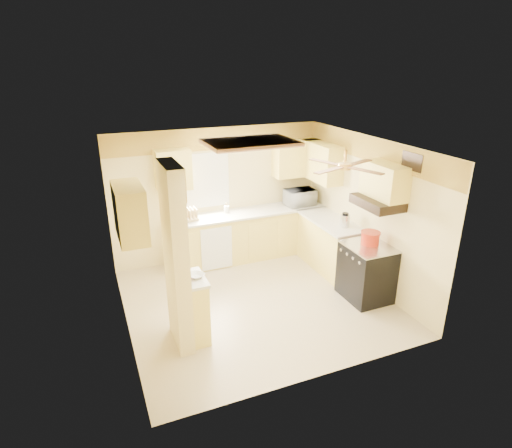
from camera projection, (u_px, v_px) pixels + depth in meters
name	position (u px, v px, depth m)	size (l,w,h in m)	color
floor	(257.00, 301.00, 6.88)	(4.00, 4.00, 0.00)	tan
ceiling	(257.00, 146.00, 5.97)	(4.00, 4.00, 0.00)	white
wall_back	(218.00, 194.00, 8.06)	(4.00, 4.00, 0.00)	beige
wall_front	(322.00, 288.00, 4.79)	(4.00, 4.00, 0.00)	beige
wall_left	(119.00, 251.00, 5.71)	(3.80, 3.80, 0.00)	beige
wall_right	(367.00, 212.00, 7.14)	(3.80, 3.80, 0.00)	beige
wallpaper_border	(217.00, 139.00, 7.66)	(4.00, 0.02, 0.40)	#FFDE4B
partition_column	(176.00, 259.00, 5.47)	(0.20, 0.70, 2.50)	beige
partition_ledge	(196.00, 309.00, 5.84)	(0.25, 0.55, 0.90)	#ECDB65
ledge_top	(194.00, 279.00, 5.67)	(0.28, 0.58, 0.04)	silver
lower_cabinets_back	(249.00, 235.00, 8.27)	(3.00, 0.60, 0.90)	#ECDB65
lower_cabinets_right	(330.00, 245.00, 7.84)	(0.60, 1.40, 0.90)	#ECDB65
countertop_back	(249.00, 213.00, 8.09)	(3.04, 0.64, 0.04)	silver
countertop_right	(331.00, 221.00, 7.66)	(0.64, 1.44, 0.04)	silver
dishwasher_panel	(217.00, 249.00, 7.74)	(0.58, 0.02, 0.80)	white
window	(205.00, 181.00, 7.85)	(0.92, 0.02, 1.02)	white
upper_cab_back_left	(173.00, 170.00, 7.39)	(0.60, 0.35, 0.70)	#ECDB65
upper_cab_back_right	(296.00, 158.00, 8.24)	(0.90, 0.35, 0.70)	#ECDB65
upper_cab_right	(322.00, 162.00, 7.93)	(0.35, 1.00, 0.70)	#ECDB65
upper_cab_left_wall	(130.00, 213.00, 5.34)	(0.35, 0.75, 0.70)	#ECDB65
upper_cab_over_stove	(384.00, 181.00, 6.35)	(0.35, 0.76, 0.52)	#ECDB65
stove	(366.00, 272.00, 6.83)	(0.68, 0.77, 0.92)	black
range_hood	(377.00, 202.00, 6.44)	(0.50, 0.76, 0.14)	black
poster_menu	(182.00, 214.00, 5.29)	(0.02, 0.42, 0.57)	black
poster_nashville	(185.00, 261.00, 5.53)	(0.02, 0.42, 0.57)	black
ceiling_light_panel	(250.00, 143.00, 6.45)	(1.35, 0.95, 0.06)	brown
ceiling_fan	(345.00, 166.00, 5.80)	(1.15, 1.15, 0.26)	gold
vent_grate	(412.00, 162.00, 5.98)	(0.02, 0.40, 0.25)	black
microwave	(300.00, 197.00, 8.39)	(0.57, 0.39, 0.32)	white
bowl	(196.00, 276.00, 5.66)	(0.21, 0.21, 0.05)	white
dutch_oven	(370.00, 238.00, 6.71)	(0.31, 0.31, 0.20)	red
kettle	(345.00, 220.00, 7.32)	(0.16, 0.16, 0.25)	silver
dish_rack	(187.00, 216.00, 7.63)	(0.39, 0.30, 0.21)	tan
utensil_crock	(227.00, 209.00, 8.02)	(0.10, 0.10, 0.20)	white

